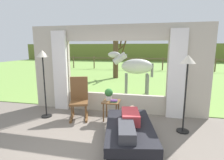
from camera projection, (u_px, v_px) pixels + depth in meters
ground_plane at (91, 154)px, 3.22m from camera, size 12.00×12.00×0.00m
back_wall_with_window at (115, 71)px, 5.16m from camera, size 5.20×0.12×2.55m
curtain_panel_left at (60, 71)px, 5.39m from camera, size 0.44×0.10×2.40m
curtain_panel_right at (177, 75)px, 4.68m from camera, size 0.44×0.10×2.40m
outdoor_pasture_lawn at (139, 69)px, 15.86m from camera, size 36.00×21.68×0.02m
distant_hill_ridge at (144, 52)px, 25.09m from camera, size 36.00×2.00×2.40m
recliner_sofa at (129, 134)px, 3.51m from camera, size 1.20×1.84×0.42m
reclining_person at (129, 121)px, 3.41m from camera, size 0.45×1.43×0.22m
rocking_chair at (79, 98)px, 4.86m from camera, size 0.65×0.79×1.12m
side_table at (111, 104)px, 4.68m from camera, size 0.44×0.44×0.52m
potted_plant at (109, 94)px, 4.70m from camera, size 0.22×0.22×0.32m
book_stack at (114, 101)px, 4.58m from camera, size 0.18×0.15×0.06m
floor_lamp_left at (43, 64)px, 4.69m from camera, size 0.32×0.32×1.85m
floor_lamp_right at (187, 71)px, 3.82m from camera, size 0.32×0.32×1.76m
horse at (135, 67)px, 7.02m from camera, size 1.82×0.73×1.73m
pasture_tree at (116, 57)px, 10.90m from camera, size 0.96×0.87×2.79m
pasture_fence_line at (139, 61)px, 15.09m from camera, size 16.10×0.10×1.10m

